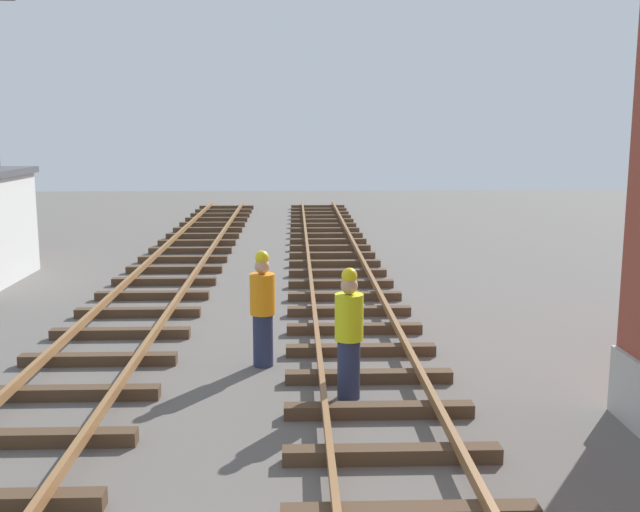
% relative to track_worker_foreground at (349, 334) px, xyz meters
% --- Properties ---
extents(track_worker_foreground, '(0.40, 0.40, 1.87)m').
position_rel_track_worker_foreground_xyz_m(track_worker_foreground, '(0.00, 0.00, 0.00)').
color(track_worker_foreground, '#262D4C').
rests_on(track_worker_foreground, ground).
extents(track_worker_distant, '(0.40, 0.40, 1.87)m').
position_rel_track_worker_foreground_xyz_m(track_worker_distant, '(-1.26, 1.50, 0.00)').
color(track_worker_distant, '#262D4C').
rests_on(track_worker_distant, ground).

